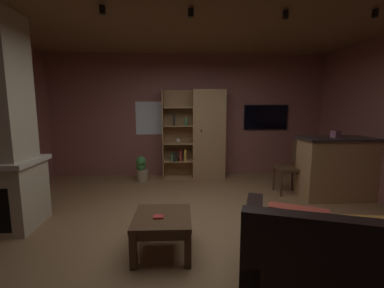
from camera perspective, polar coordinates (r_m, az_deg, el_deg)
The scene contains 17 objects.
floor at distance 3.66m, azimuth 0.27°, elevation -17.63°, with size 6.15×5.36×0.02m, color olive.
wall_back at distance 6.00m, azimuth -0.91°, elevation 6.11°, with size 6.27×0.06×2.71m, color #8E544C.
ceiling at distance 3.47m, azimuth 0.31°, elevation 27.34°, with size 6.15×5.36×0.02m, color brown.
window_pane_back at distance 6.00m, azimuth -8.92°, elevation 5.58°, with size 0.68×0.01×0.74m, color white.
bookshelf_cabinet at distance 5.77m, azimuth 2.70°, elevation 2.02°, with size 1.36×0.41×1.93m.
kitchen_bar_counter at distance 5.21m, azimuth 30.00°, elevation -4.50°, with size 1.47×0.62×1.06m.
tissue_box at distance 5.01m, azimuth 28.80°, elevation 1.89°, with size 0.12×0.12×0.11m, color #995972.
leather_couch at distance 2.65m, azimuth 28.97°, elevation -21.72°, with size 1.73×1.37×0.84m.
coffee_table at distance 2.98m, azimuth -6.45°, elevation -16.72°, with size 0.61×0.67×0.42m.
table_book_0 at distance 2.90m, azimuth -7.31°, elevation -15.43°, with size 0.11×0.09×0.02m, color #B22D2D.
dining_chair at distance 5.10m, azimuth 20.98°, elevation -4.23°, with size 0.43×0.43×0.92m.
potted_floor_plant at distance 5.67m, azimuth -10.92°, elevation -5.34°, with size 0.25×0.25×0.54m.
wall_mounted_tv at distance 6.24m, azimuth 15.74°, elevation 5.63°, with size 0.99×0.06×0.56m.
track_light_spot_1 at distance 3.41m, azimuth -18.92°, elevation 25.89°, with size 0.07×0.07×0.09m, color black.
track_light_spot_2 at distance 3.34m, azimuth -0.24°, elevation 26.66°, with size 0.07×0.07×0.09m, color black.
track_light_spot_3 at distance 3.58m, azimuth 19.71°, elevation 24.97°, with size 0.07×0.07×0.09m, color black.
track_light_spot_4 at distance 3.97m, azimuth 35.02°, elevation 22.24°, with size 0.07×0.07×0.09m, color black.
Camera 1 is at (-0.15, -3.28, 1.59)m, focal length 24.49 mm.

